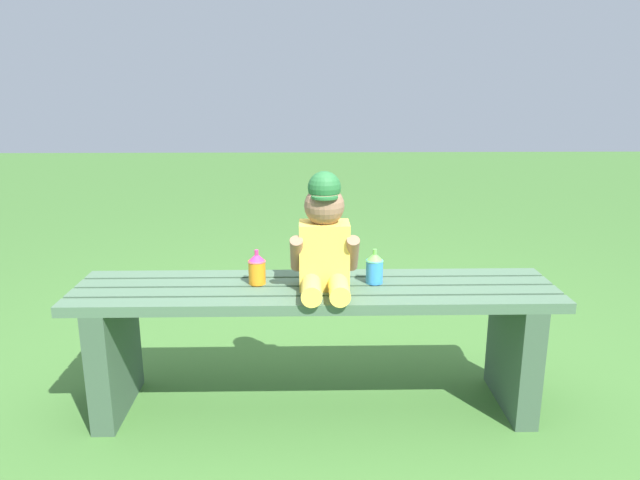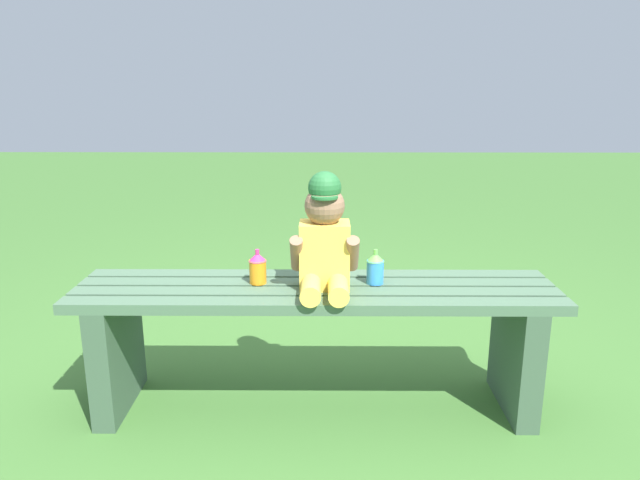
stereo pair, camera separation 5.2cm
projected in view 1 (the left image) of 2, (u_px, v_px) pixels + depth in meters
The scene contains 5 objects.
ground_plane at pixel (316, 405), 2.19m from camera, with size 16.00×16.00×0.00m, color #3D6B2D.
park_bench at pixel (315, 326), 2.11m from camera, with size 1.68×0.37×0.47m.
child_figure at pixel (324, 239), 2.00m from camera, with size 0.23×0.27×0.40m.
sippy_cup_left at pixel (257, 268), 2.08m from camera, with size 0.06×0.06×0.12m.
sippy_cup_right at pixel (374, 267), 2.09m from camera, with size 0.06×0.06×0.12m.
Camera 1 is at (-0.02, -1.96, 1.16)m, focal length 33.27 mm.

